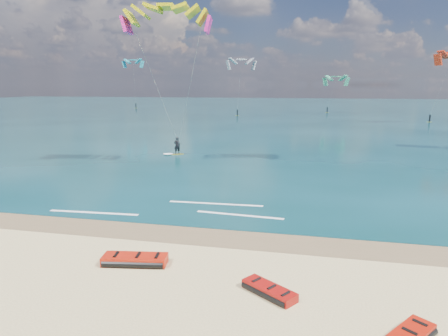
# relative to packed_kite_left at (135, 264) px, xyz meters

# --- Properties ---
(ground) EXTENTS (320.00, 320.00, 0.00)m
(ground) POSITION_rel_packed_kite_left_xyz_m (-1.18, 40.50, 0.00)
(ground) COLOR tan
(ground) RESTS_ON ground
(wet_sand_strip) EXTENTS (320.00, 2.40, 0.01)m
(wet_sand_strip) POSITION_rel_packed_kite_left_xyz_m (-1.18, 3.50, 0.00)
(wet_sand_strip) COLOR brown
(wet_sand_strip) RESTS_ON ground
(sea) EXTENTS (320.00, 200.00, 0.04)m
(sea) POSITION_rel_packed_kite_left_xyz_m (-1.18, 104.50, 0.02)
(sea) COLOR #082D30
(sea) RESTS_ON ground
(packed_kite_left) EXTENTS (2.92, 1.61, 0.44)m
(packed_kite_left) POSITION_rel_packed_kite_left_xyz_m (0.00, 0.00, 0.00)
(packed_kite_left) COLOR red
(packed_kite_left) RESTS_ON ground
(packed_kite_mid) EXTENTS (2.34, 2.05, 0.36)m
(packed_kite_mid) POSITION_rel_packed_kite_left_xyz_m (5.49, -1.23, 0.00)
(packed_kite_mid) COLOR #A40F0B
(packed_kite_mid) RESTS_ON ground
(kitesurfer_main) EXTENTS (7.92, 8.54, 14.58)m
(kitesurfer_main) POSITION_rel_packed_kite_left_xyz_m (-5.71, 21.20, 7.59)
(kitesurfer_main) COLOR yellow
(kitesurfer_main) RESTS_ON sea
(shoreline_foam) EXTENTS (13.08, 3.59, 0.01)m
(shoreline_foam) POSITION_rel_packed_kite_left_xyz_m (-0.25, 7.02, 0.04)
(shoreline_foam) COLOR white
(shoreline_foam) RESTS_ON ground
(distant_kites) EXTENTS (80.73, 34.79, 14.04)m
(distant_kites) POSITION_rel_packed_kite_left_xyz_m (-4.87, 81.00, 6.13)
(distant_kites) COLOR red
(distant_kites) RESTS_ON ground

